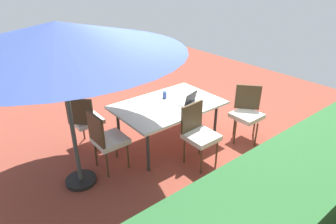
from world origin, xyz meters
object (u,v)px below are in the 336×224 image
chair_southeast (85,119)px  laptop (187,101)px  patio_umbrella (57,38)px  chair_north (198,132)px  chair_east (106,138)px  chair_northwest (247,111)px  cup (165,95)px  dining_table (168,107)px

chair_southeast → laptop: size_ratio=2.63×
patio_umbrella → chair_north: (-1.68, 0.69, -1.55)m
chair_north → laptop: (-0.25, -0.55, 0.26)m
chair_east → laptop: chair_east is taller
chair_northwest → cup: chair_northwest is taller
patio_umbrella → chair_north: size_ratio=3.09×
dining_table → chair_east: 1.19m
laptop → cup: bearing=-84.8°
chair_east → chair_southeast: 0.77m
chair_southeast → chair_northwest: bearing=-165.5°
dining_table → laptop: laptop is taller
chair_northwest → laptop: chair_northwest is taller
dining_table → laptop: (-0.26, 0.19, 0.10)m
cup → chair_southeast: bearing=-22.6°
chair_northwest → laptop: 1.11m
chair_east → dining_table: bearing=-90.4°
chair_southeast → cup: (-1.28, 0.53, 0.27)m
chair_east → chair_north: size_ratio=1.00×
chair_east → chair_southeast: same height
patio_umbrella → chair_northwest: bearing=166.1°
dining_table → chair_north: bearing=90.9°
chair_southeast → patio_umbrella: bearing=105.4°
laptop → cup: size_ratio=3.13×
chair_north → chair_southeast: size_ratio=1.00×
patio_umbrella → chair_east: size_ratio=3.09×
patio_umbrella → laptop: (-1.93, 0.15, -1.29)m
dining_table → chair_east: bearing=0.4°
dining_table → patio_umbrella: bearing=1.4°
chair_northwest → cup: (1.08, -0.98, 0.27)m
chair_north → cup: bearing=80.8°
patio_umbrella → chair_southeast: (-0.50, -0.80, -1.55)m
laptop → cup: (0.15, -0.42, 0.01)m
dining_table → cup: bearing=-115.2°
dining_table → patio_umbrella: 2.17m
chair_east → chair_southeast: (-0.02, -0.77, 0.00)m
dining_table → chair_north: (-0.01, 0.74, -0.16)m
cup → chair_north: bearing=84.3°
chair_east → cup: bearing=-80.4°
chair_northwest → cup: size_ratio=8.23×
chair_northwest → chair_southeast: same height
dining_table → cup: size_ratio=14.84×
laptop → patio_umbrella: bearing=-19.2°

